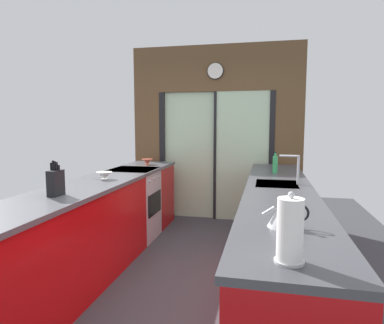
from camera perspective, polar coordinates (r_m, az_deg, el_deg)
name	(u,v)px	position (r m, az deg, el deg)	size (l,w,h in m)	color
ground_plane	(190,264)	(3.84, -0.36, -16.79)	(5.04, 7.60, 0.02)	#38383D
back_wall_unit	(215,123)	(5.30, 3.98, 6.62)	(2.64, 0.12, 2.70)	brown
left_counter_run	(90,229)	(3.58, -16.75, -10.75)	(0.62, 3.80, 0.92)	#AD0C0F
right_counter_run	(278,237)	(3.31, 14.30, -12.10)	(0.62, 3.80, 0.92)	#AD0C0F
sink_faucet	(295,165)	(3.43, 16.97, -0.49)	(0.19, 0.02, 0.29)	#B7BABC
oven_range	(134,204)	(4.55, -9.82, -6.99)	(0.60, 0.60, 0.92)	#B7BABC
mixing_bowl_near	(104,175)	(3.71, -14.57, -2.19)	(0.17, 0.17, 0.08)	silver
mixing_bowl_far	(147,162)	(4.91, -7.55, 0.07)	(0.17, 0.17, 0.08)	#BC4C38
knife_block	(56,182)	(2.98, -21.98, -3.21)	(0.09, 0.14, 0.29)	black
kettle	(284,213)	(2.02, 15.25, -8.33)	(0.26, 0.19, 0.18)	#B7BABC
soap_bottle	(275,164)	(4.17, 13.83, -0.31)	(0.06, 0.06, 0.25)	#339E56
paper_towel_roll	(290,231)	(1.51, 16.19, -11.10)	(0.13, 0.13, 0.31)	#B7BABC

